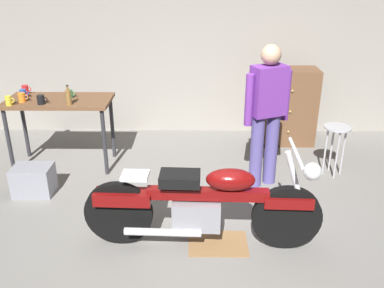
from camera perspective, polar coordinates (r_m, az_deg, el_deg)
name	(u,v)px	position (r m, az deg, el deg)	size (l,w,h in m)	color
ground_plane	(187,232)	(4.27, -0.68, -11.82)	(12.00, 12.00, 0.00)	gray
back_wall	(190,30)	(6.35, -0.21, 15.17)	(8.00, 0.12, 3.10)	gray
workbench	(59,108)	(5.53, -17.54, 4.68)	(1.30, 0.64, 0.90)	brown
motorcycle	(204,204)	(3.86, 1.63, -8.07)	(2.19, 0.60, 1.00)	black
person_standing	(267,111)	(4.82, 10.11, 4.44)	(0.53, 0.35, 1.67)	#584E95
shop_stool	(336,138)	(5.42, 18.96, 0.83)	(0.32, 0.32, 0.64)	#B2B2B7
wooden_dresser	(287,107)	(6.24, 12.76, 4.98)	(0.80, 0.47, 1.10)	brown
drip_tray	(218,243)	(4.12, 3.54, -13.30)	(0.56, 0.40, 0.01)	olive
storage_bin	(34,180)	(5.17, -20.69, -4.59)	(0.44, 0.32, 0.34)	gray
mug_green_speckled	(70,94)	(5.50, -16.25, 6.54)	(0.12, 0.08, 0.10)	#3D7F4C
mug_blue_enamel	(23,94)	(5.69, -21.90, 6.35)	(0.11, 0.08, 0.11)	#2D51AD
mug_orange_travel	(22,97)	(5.53, -22.05, 5.87)	(0.12, 0.09, 0.11)	orange
mug_black_matte	(41,100)	(5.36, -19.79, 5.67)	(0.12, 0.09, 0.11)	black
mug_yellow_tall	(9,101)	(5.45, -23.59, 5.40)	(0.11, 0.07, 0.11)	yellow
mug_red_diner	(26,90)	(5.86, -21.64, 6.87)	(0.12, 0.08, 0.11)	red
bottle	(68,97)	(5.22, -16.40, 6.15)	(0.06, 0.06, 0.24)	olive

